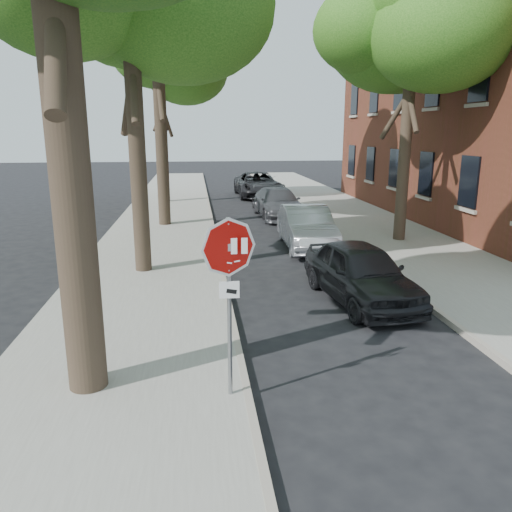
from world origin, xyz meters
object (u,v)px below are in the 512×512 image
(car_a, at_px, (361,273))
(car_c, at_px, (278,203))
(car_b, at_px, (307,227))
(stop_sign, at_px, (229,274))
(tree_far, at_px, (160,64))
(car_d, at_px, (258,185))
(tree_mid_b, at_px, (155,17))
(tree_right, at_px, (412,23))

(car_a, distance_m, car_c, 11.67)
(car_a, distance_m, car_b, 5.49)
(stop_sign, height_order, car_c, stop_sign)
(tree_far, distance_m, car_a, 19.01)
(stop_sign, height_order, car_d, stop_sign)
(tree_mid_b, bearing_deg, car_d, 60.91)
(tree_right, bearing_deg, car_c, 120.96)
(stop_sign, height_order, car_b, stop_sign)
(tree_mid_b, distance_m, car_c, 9.04)
(stop_sign, relative_size, car_c, 0.57)
(car_c, bearing_deg, tree_mid_b, -164.78)
(car_c, distance_m, car_d, 7.41)
(tree_mid_b, distance_m, car_b, 9.94)
(tree_mid_b, height_order, car_a, tree_mid_b)
(tree_mid_b, relative_size, tree_right, 1.11)
(tree_right, distance_m, car_d, 14.95)
(tree_far, bearing_deg, car_d, 20.99)
(tree_right, bearing_deg, tree_mid_b, 154.48)
(tree_mid_b, bearing_deg, tree_far, 92.44)
(car_c, bearing_deg, car_a, -92.65)
(stop_sign, xyz_separation_m, tree_mid_b, (-1.72, 14.15, 6.05))
(stop_sign, bearing_deg, car_d, 81.90)
(tree_right, relative_size, car_c, 2.05)
(tree_right, distance_m, car_b, 7.38)
(tree_far, distance_m, car_b, 14.27)
(stop_sign, distance_m, car_c, 16.16)
(tree_far, bearing_deg, car_b, -65.45)
(car_b, distance_m, car_d, 13.59)
(tree_mid_b, height_order, tree_far, tree_mid_b)
(tree_right, bearing_deg, car_b, -170.94)
(car_a, relative_size, car_d, 0.76)
(tree_right, bearing_deg, tree_far, 128.34)
(tree_far, bearing_deg, car_c, -45.25)
(stop_sign, distance_m, tree_mid_b, 15.48)
(tree_mid_b, xyz_separation_m, car_a, (5.02, -10.05, -7.31))
(tree_right, distance_m, car_a, 9.51)
(car_a, bearing_deg, car_d, 82.88)
(stop_sign, distance_m, car_a, 5.41)
(tree_right, height_order, car_b, tree_right)
(tree_right, relative_size, car_d, 1.77)
(car_d, bearing_deg, tree_right, -76.63)
(car_c, bearing_deg, tree_far, 132.10)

